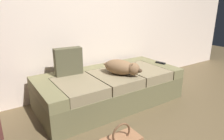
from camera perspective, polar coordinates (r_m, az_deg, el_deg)
name	(u,v)px	position (r m, az deg, el deg)	size (l,w,h in m)	color
couch	(110,88)	(2.74, -0.59, -4.96)	(1.88, 0.88, 0.42)	brown
dog_tan	(122,67)	(2.57, 2.76, 0.78)	(0.39, 0.52, 0.19)	brown
tv_remote	(160,63)	(3.15, 13.36, 1.97)	(0.04, 0.15, 0.02)	black
throw_pillow	(68,61)	(2.61, -12.10, 2.38)	(0.34, 0.12, 0.34)	#4E4B34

